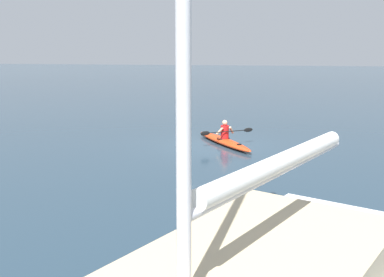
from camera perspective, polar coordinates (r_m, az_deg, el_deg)
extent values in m
plane|color=#233847|center=(18.32, 2.83, -0.98)|extent=(160.00, 160.00, 0.00)
ellipsoid|color=red|center=(18.78, 3.87, -0.31)|extent=(2.80, 3.87, 0.25)
torus|color=black|center=(18.79, 3.83, 0.02)|extent=(0.72, 0.72, 0.04)
cylinder|color=black|center=(17.66, 5.76, -0.70)|extent=(0.18, 0.18, 0.02)
cylinder|color=red|center=(18.63, 4.01, 0.80)|extent=(0.32, 0.32, 0.52)
sphere|color=tan|center=(18.57, 4.02, 1.93)|extent=(0.21, 0.21, 0.21)
cylinder|color=black|center=(18.45, 4.29, 0.85)|extent=(1.61, 1.07, 0.03)
ellipsoid|color=black|center=(18.90, 6.85, 1.05)|extent=(0.36, 0.25, 0.17)
ellipsoid|color=black|center=(18.03, 1.61, 0.64)|extent=(0.36, 0.25, 0.17)
cylinder|color=tan|center=(18.67, 4.83, 1.02)|extent=(0.22, 0.30, 0.34)
cylinder|color=tan|center=(18.43, 3.40, 0.91)|extent=(0.32, 0.13, 0.34)
cylinder|color=silver|center=(5.30, 10.80, -3.86)|extent=(1.66, 3.31, 0.09)
cylinder|color=white|center=(5.28, 10.84, -2.81)|extent=(1.60, 3.03, 0.20)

